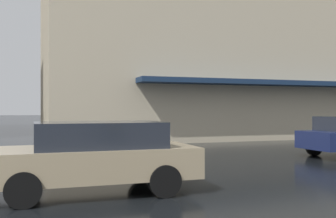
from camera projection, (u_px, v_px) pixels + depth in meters
The scene contains 1 object.
car_champagne at pixel (94, 155), 7.80m from camera, with size 1.85×4.10×1.41m.
Camera 1 is at (-5.36, -3.55, 1.66)m, focal length 42.24 mm.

